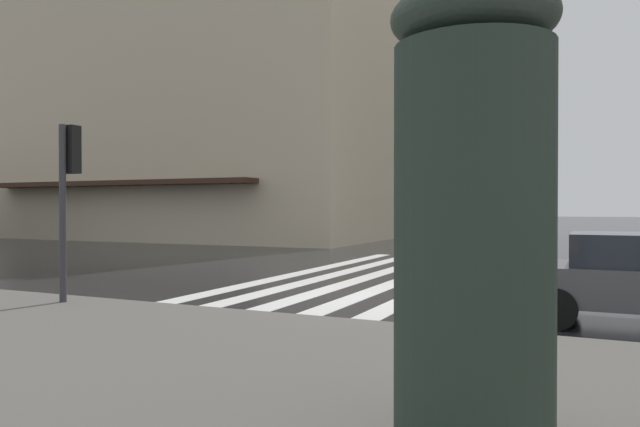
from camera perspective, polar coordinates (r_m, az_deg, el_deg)
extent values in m
plane|color=black|center=(12.42, 2.83, -7.78)|extent=(220.00, 220.00, 0.00)
cube|color=silver|center=(15.69, 15.82, -6.03)|extent=(13.00, 0.50, 0.01)
cube|color=silver|center=(15.87, 12.23, -5.94)|extent=(13.00, 0.50, 0.01)
cube|color=silver|center=(16.12, 8.74, -5.83)|extent=(13.00, 0.50, 0.01)
cube|color=silver|center=(16.42, 5.37, -5.71)|extent=(13.00, 0.50, 0.01)
cube|color=silver|center=(16.78, 2.13, -5.57)|extent=(13.00, 0.50, 0.01)
cube|color=silver|center=(17.18, -0.96, -5.42)|extent=(13.00, 0.50, 0.01)
cube|color=beige|center=(39.72, -10.25, 11.90)|extent=(16.03, 23.58, 19.16)
cube|color=#382319|center=(32.30, -19.04, 2.70)|extent=(1.20, 16.51, 0.24)
cylinder|color=#28382D|center=(4.44, 14.18, -2.83)|extent=(1.12, 1.12, 2.80)
ellipsoid|color=#2D3D33|center=(4.63, 14.24, 17.31)|extent=(1.18, 1.18, 0.50)
cube|color=#B78C19|center=(4.99, 15.38, -0.85)|extent=(0.02, 0.84, 1.79)
cylinder|color=#333338|center=(11.51, -23.02, 0.02)|extent=(0.12, 0.12, 3.11)
cube|color=black|center=(11.68, -22.39, 5.57)|extent=(0.22, 0.30, 0.85)
sphere|color=red|center=(11.79, -21.96, 6.89)|extent=(0.17, 0.17, 0.17)
sphere|color=orange|center=(11.76, -21.96, 5.54)|extent=(0.17, 0.17, 0.17)
sphere|color=green|center=(11.74, -21.95, 4.18)|extent=(0.17, 0.17, 0.17)
cylinder|color=black|center=(9.70, 21.29, -8.34)|extent=(0.20, 0.62, 0.62)
cylinder|color=black|center=(11.33, 21.80, -7.05)|extent=(0.20, 0.62, 0.62)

